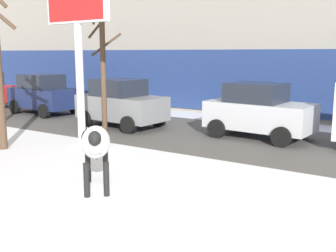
% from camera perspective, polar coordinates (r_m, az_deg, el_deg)
% --- Properties ---
extents(ground_plane, '(120.00, 120.00, 0.00)m').
position_cam_1_polar(ground_plane, '(7.30, -10.87, -12.86)').
color(ground_plane, white).
extents(road_strip, '(60.00, 5.60, 0.01)m').
position_cam_1_polar(road_strip, '(13.53, 11.80, -2.03)').
color(road_strip, '#514F4C').
rests_on(road_strip, ground).
extents(cow_holstein, '(1.59, 1.68, 1.54)m').
position_cam_1_polar(cow_holstein, '(8.49, -10.34, -2.44)').
color(cow_holstein, silver).
rests_on(cow_holstein, ground).
extents(billboard, '(2.53, 0.35, 5.56)m').
position_cam_1_polar(billboard, '(12.85, -12.86, 16.63)').
color(billboard, silver).
rests_on(billboard, ground).
extents(car_navy_hatchback, '(3.62, 2.14, 1.86)m').
position_cam_1_polar(car_navy_hatchback, '(19.89, -17.28, 4.33)').
color(car_navy_hatchback, '#19234C').
rests_on(car_navy_hatchback, ground).
extents(car_grey_hatchback, '(3.62, 2.14, 1.86)m').
position_cam_1_polar(car_grey_hatchback, '(15.70, -6.72, 3.23)').
color(car_grey_hatchback, slate).
rests_on(car_grey_hatchback, ground).
extents(car_silver_hatchback, '(3.62, 2.14, 1.86)m').
position_cam_1_polar(car_silver_hatchback, '(13.88, 12.75, 2.12)').
color(car_silver_hatchback, '#B7BABF').
rests_on(car_silver_hatchback, ground).
extents(pedestrian_near_billboard, '(0.36, 0.24, 1.73)m').
position_cam_1_polar(pedestrian_near_billboard, '(16.73, 10.33, 3.41)').
color(pedestrian_near_billboard, '#282833').
rests_on(pedestrian_near_billboard, ground).
extents(bare_tree_far_back, '(1.04, 1.25, 4.70)m').
position_cam_1_polar(bare_tree_far_back, '(14.55, -9.26, 8.90)').
color(bare_tree_far_back, '#4C3828').
rests_on(bare_tree_far_back, ground).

